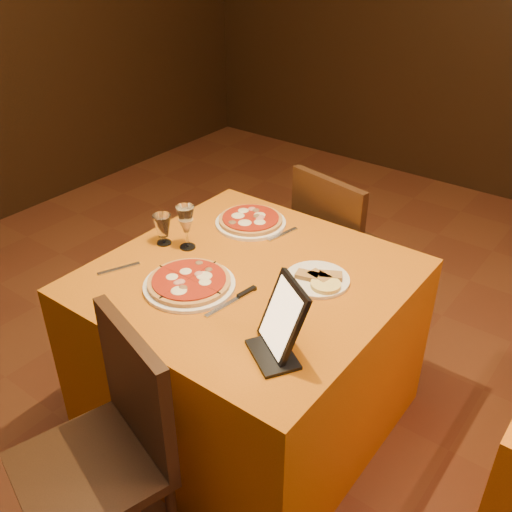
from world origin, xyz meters
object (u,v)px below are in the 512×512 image
Objects in this scene: chair_main_near at (89,469)px; wine_glass at (186,227)px; water_glass at (163,230)px; chair_main_far at (349,252)px; pizza_near at (189,283)px; tablet at (283,317)px; main_table at (249,350)px; pizza_far at (251,221)px.

wine_glass is at bearing 128.16° from chair_main_near.
chair_main_near is at bearing -61.71° from water_glass.
water_glass is at bearing -161.58° from wine_glass.
wine_glass is at bearing 79.90° from chair_main_far.
water_glass is at bearing 135.03° from chair_main_near.
chair_main_near reaches higher than water_glass.
pizza_near is 1.39× the size of tablet.
water_glass is at bearing 150.52° from pizza_near.
main_table is 0.45m from pizza_near.
water_glass reaches higher than pizza_far.
tablet is at bearing 118.84° from chair_main_far.
main_table is 3.55× the size of pizza_far.
tablet reaches higher than water_glass.
wine_glass is (-0.08, -0.32, 0.08)m from pizza_far.
tablet is at bearing -22.57° from wine_glass.
main_table is at bearing -53.44° from pizza_far.
pizza_near is 0.48m from tablet.
main_table is 0.82m from chair_main_near.
wine_glass is 1.46× the size of water_glass.
chair_main_far is at bearing 64.44° from pizza_far.
main_table is 1.21× the size of chair_main_far.
pizza_far is (-0.24, 1.14, 0.31)m from chair_main_near.
main_table is at bearing 57.94° from pizza_near.
wine_glass is 0.11m from water_glass.
chair_main_far is 1.07m from pizza_near.
pizza_far is 1.63× the size of wine_glass.
pizza_far is 2.39× the size of water_glass.
wine_glass is (-0.32, 0.01, 0.47)m from main_table.
tablet reaches higher than wine_glass.
wine_glass is (-0.32, -0.81, 0.39)m from chair_main_far.
main_table is at bearing 173.85° from tablet.
tablet reaches higher than pizza_far.
chair_main_near is 0.77m from tablet.
wine_glass reaches higher than pizza_far.
pizza_far is at bearing 166.53° from tablet.
wine_glass is 0.72m from tablet.
main_table is 8.46× the size of water_glass.
chair_main_far is 1.01m from water_glass.
chair_main_near is at bearing -68.59° from wine_glass.
main_table is 0.83m from chair_main_far.
pizza_near is (-0.12, -0.20, 0.39)m from main_table.
water_glass is at bearing 74.93° from chair_main_far.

